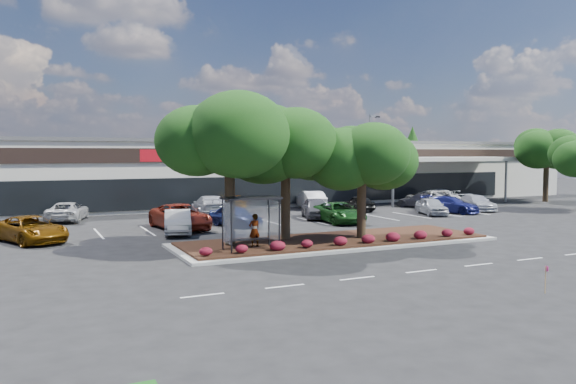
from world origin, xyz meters
name	(u,v)px	position (x,y,z in m)	size (l,w,h in m)	color
ground	(409,252)	(0.00, 0.00, 0.00)	(160.00, 160.00, 0.00)	black
retail_store	(210,171)	(0.06, 33.91, 3.15)	(80.40, 25.20, 6.25)	silver
landscape_island	(335,241)	(-2.00, 4.00, 0.12)	(18.00, 6.00, 0.26)	#A8A8A3
lane_markings	(312,227)	(-0.14, 10.42, 0.01)	(33.12, 20.06, 0.01)	silver
shrub_row	(356,239)	(-2.00, 1.90, 0.51)	(17.00, 0.80, 0.50)	maroon
bus_shelter	(250,208)	(-7.50, 2.95, 2.31)	(2.75, 1.55, 2.59)	black
island_tree_west	(230,169)	(-8.00, 4.50, 4.21)	(7.20, 7.20, 7.89)	#103A0F
island_tree_mid	(286,173)	(-4.50, 5.20, 3.92)	(6.60, 6.60, 7.32)	#103A0F
island_tree_east	(362,180)	(-0.50, 3.70, 3.51)	(5.80, 5.80, 6.50)	#103A0F
tree_east_far	(546,165)	(31.00, 18.00, 3.81)	(6.40, 6.40, 7.62)	#103A0F
conifer_north_east	(412,156)	(34.00, 44.00, 4.50)	(3.96, 3.96, 9.00)	#103A0F
person_waiting	(254,230)	(-7.07, 3.43, 1.10)	(0.61, 0.40, 1.68)	#594C47
light_pole	(370,162)	(16.14, 27.98, 4.01)	(1.43, 0.57, 9.10)	#A8A8A3
survey_stake	(546,276)	(-0.80, -8.93, 0.63)	(0.08, 0.14, 0.98)	#997850
car_0	(31,229)	(-17.33, 11.52, 0.74)	(2.44, 5.30, 1.47)	#6B3E06
car_1	(180,217)	(-8.37, 13.35, 0.82)	(2.73, 5.93, 1.65)	maroon
car_2	(178,222)	(-9.06, 11.30, 0.74)	(1.57, 4.50, 1.48)	#BBBBBB
car_3	(236,216)	(-4.59, 13.13, 0.71)	(1.67, 4.16, 1.42)	navy
car_4	(316,208)	(2.54, 14.88, 0.79)	(1.87, 4.65, 1.59)	#55545B
car_5	(339,213)	(2.85, 11.89, 0.73)	(2.42, 5.24, 1.46)	#194B18
car_6	(432,206)	(12.28, 13.17, 0.69)	(1.63, 4.06, 1.38)	#ADB2B9
car_7	(451,205)	(14.63, 13.60, 0.69)	(1.94, 4.77, 1.38)	navy
car_8	(477,203)	(18.12, 14.27, 0.67)	(1.86, 4.58, 1.33)	#B6B9C3
car_9	(67,212)	(-14.81, 21.17, 0.71)	(2.36, 5.12, 1.42)	#BCBCBC
car_10	(210,206)	(-4.54, 19.12, 0.85)	(2.39, 5.89, 1.71)	#AFB3BB
car_11	(234,204)	(-1.50, 22.05, 0.72)	(2.00, 4.93, 1.43)	#7F4C09
car_12	(221,206)	(-3.10, 20.75, 0.72)	(2.37, 5.15, 1.43)	#A2A8AD
car_13	(311,200)	(5.64, 21.65, 0.81)	(1.71, 4.90, 1.61)	silver
car_14	(359,203)	(8.57, 18.26, 0.68)	(1.60, 3.97, 1.35)	black
car_15	(421,200)	(15.31, 18.33, 0.66)	(1.86, 4.58, 1.33)	slate
car_16	(431,199)	(16.14, 17.95, 0.80)	(2.67, 5.79, 1.61)	silver
car_17	(435,196)	(19.71, 21.64, 0.71)	(1.98, 4.86, 1.41)	silver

